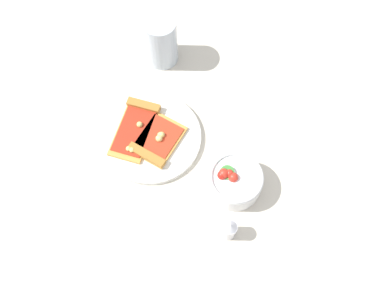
% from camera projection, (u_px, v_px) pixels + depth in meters
% --- Properties ---
extents(ground_plane, '(2.40, 2.40, 0.00)m').
position_uv_depth(ground_plane, '(154.00, 141.00, 1.02)').
color(ground_plane, beige).
rests_on(ground_plane, ground).
extents(plate, '(0.24, 0.24, 0.01)m').
position_uv_depth(plate, '(151.00, 137.00, 1.02)').
color(plate, white).
rests_on(plate, ground_plane).
extents(pizza_slice_near, '(0.14, 0.17, 0.02)m').
position_uv_depth(pizza_slice_near, '(136.00, 126.00, 1.01)').
color(pizza_slice_near, gold).
rests_on(pizza_slice_near, plate).
extents(pizza_slice_far, '(0.15, 0.15, 0.02)m').
position_uv_depth(pizza_slice_far, '(156.00, 142.00, 1.00)').
color(pizza_slice_far, gold).
rests_on(pizza_slice_far, plate).
extents(salad_bowl, '(0.12, 0.12, 0.08)m').
position_uv_depth(salad_bowl, '(235.00, 181.00, 0.94)').
color(salad_bowl, white).
rests_on(salad_bowl, ground_plane).
extents(soda_glass, '(0.08, 0.08, 0.14)m').
position_uv_depth(soda_glass, '(161.00, 42.00, 1.06)').
color(soda_glass, silver).
rests_on(soda_glass, ground_plane).
extents(pepper_shaker, '(0.03, 0.03, 0.07)m').
position_uv_depth(pepper_shaker, '(229.00, 230.00, 0.90)').
color(pepper_shaker, silver).
rests_on(pepper_shaker, ground_plane).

